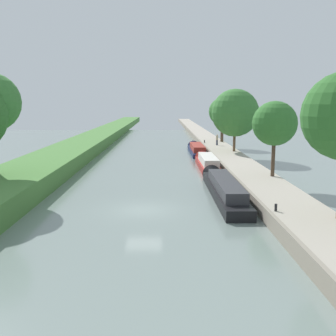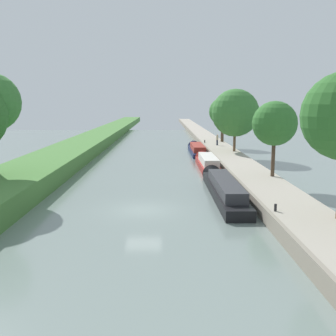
% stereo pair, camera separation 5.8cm
% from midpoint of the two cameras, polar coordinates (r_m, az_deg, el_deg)
% --- Properties ---
extents(ground_plane, '(160.00, 160.00, 0.00)m').
position_cam_midpoint_polar(ground_plane, '(27.40, -3.64, -6.13)').
color(ground_plane, slate).
extents(right_towpath, '(3.87, 260.00, 0.94)m').
position_cam_midpoint_polar(right_towpath, '(28.51, 16.46, -4.91)').
color(right_towpath, '#A89E8E').
rests_on(right_towpath, ground_plane).
extents(stone_quay, '(0.25, 260.00, 0.99)m').
position_cam_midpoint_polar(stone_quay, '(27.97, 12.40, -4.96)').
color(stone_quay, gray).
rests_on(stone_quay, ground_plane).
extents(narrowboat_black, '(1.91, 14.94, 2.06)m').
position_cam_midpoint_polar(narrowboat_black, '(31.76, 8.01, -2.83)').
color(narrowboat_black, black).
rests_on(narrowboat_black, ground_plane).
extents(narrowboat_red, '(1.94, 11.53, 2.09)m').
position_cam_midpoint_polar(narrowboat_red, '(44.86, 5.69, 0.81)').
color(narrowboat_red, maroon).
rests_on(narrowboat_red, ground_plane).
extents(narrowboat_navy, '(2.00, 12.38, 2.06)m').
position_cam_midpoint_polar(narrowboat_navy, '(57.99, 4.16, 2.76)').
color(narrowboat_navy, '#141E42').
rests_on(narrowboat_navy, ground_plane).
extents(tree_rightbank_midnear, '(3.88, 3.88, 6.60)m').
position_cam_midpoint_polar(tree_rightbank_midnear, '(35.27, 15.28, 6.27)').
color(tree_rightbank_midnear, '#4C3828').
rests_on(tree_rightbank_midnear, right_towpath).
extents(tree_rightbank_midfar, '(6.27, 6.27, 8.25)m').
position_cam_midpoint_polar(tree_rightbank_midfar, '(52.66, 9.74, 7.95)').
color(tree_rightbank_midfar, brown).
rests_on(tree_rightbank_midfar, right_towpath).
extents(tree_rightbank_far, '(4.53, 4.53, 7.26)m').
position_cam_midpoint_polar(tree_rightbank_far, '(65.47, 7.94, 8.16)').
color(tree_rightbank_far, '#4C3828').
rests_on(tree_rightbank_far, right_towpath).
extents(person_walking, '(0.34, 0.34, 1.66)m').
position_cam_midpoint_polar(person_walking, '(60.16, 7.15, 4.15)').
color(person_walking, '#282D42').
rests_on(person_walking, right_towpath).
extents(mooring_bollard_near, '(0.16, 0.16, 0.45)m').
position_cam_midpoint_polar(mooring_bollard_near, '(24.42, 15.42, -5.59)').
color(mooring_bollard_near, black).
rests_on(mooring_bollard_near, right_towpath).
extents(mooring_bollard_far, '(0.16, 0.16, 0.45)m').
position_cam_midpoint_polar(mooring_bollard_far, '(63.69, 5.33, 3.90)').
color(mooring_bollard_far, black).
rests_on(mooring_bollard_far, right_towpath).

